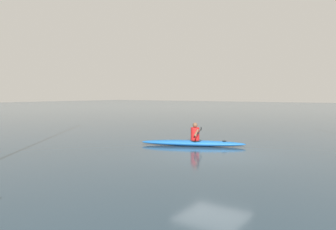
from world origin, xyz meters
TOP-DOWN VIEW (x-y plane):
  - ground_plane at (0.00, 0.00)m, footprint 160.00×160.00m
  - kayak at (1.54, -1.10)m, footprint 4.39×2.44m
  - kayaker at (1.43, -1.15)m, footprint 1.03×2.17m

SIDE VIEW (x-z plane):
  - ground_plane at x=0.00m, z-range 0.00..0.00m
  - kayak at x=1.54m, z-range 0.00..0.26m
  - kayaker at x=1.43m, z-range 0.20..0.97m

